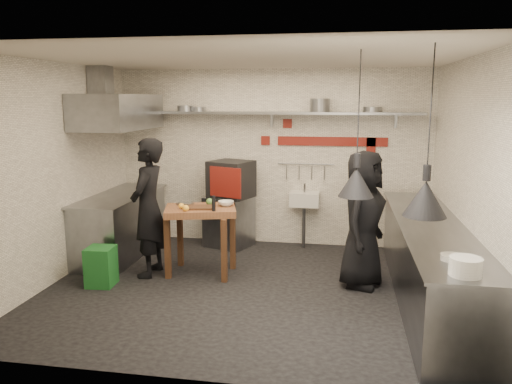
% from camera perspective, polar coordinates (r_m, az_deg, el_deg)
% --- Properties ---
extents(floor, '(5.00, 5.00, 0.00)m').
position_cam_1_polar(floor, '(6.35, -0.94, -10.98)').
color(floor, black).
rests_on(floor, ground).
extents(ceiling, '(5.00, 5.00, 0.00)m').
position_cam_1_polar(ceiling, '(5.92, -1.03, 15.08)').
color(ceiling, silver).
rests_on(ceiling, floor).
extents(wall_back, '(5.00, 0.04, 2.80)m').
position_cam_1_polar(wall_back, '(8.03, 1.81, 3.92)').
color(wall_back, white).
rests_on(wall_back, floor).
extents(wall_front, '(5.00, 0.04, 2.80)m').
position_cam_1_polar(wall_front, '(3.98, -6.63, -3.15)').
color(wall_front, white).
rests_on(wall_front, floor).
extents(wall_left, '(0.04, 4.20, 2.80)m').
position_cam_1_polar(wall_left, '(6.89, -21.87, 2.03)').
color(wall_left, white).
rests_on(wall_left, floor).
extents(wall_right, '(0.04, 4.20, 2.80)m').
position_cam_1_polar(wall_right, '(6.04, 23.01, 0.82)').
color(wall_right, white).
rests_on(wall_right, floor).
extents(red_band_horiz, '(1.70, 0.02, 0.14)m').
position_cam_1_polar(red_band_horiz, '(7.91, 8.67, 5.73)').
color(red_band_horiz, maroon).
rests_on(red_band_horiz, wall_back).
extents(red_band_vert, '(0.14, 0.02, 1.10)m').
position_cam_1_polar(red_band_vert, '(7.98, 12.88, 2.16)').
color(red_band_vert, maroon).
rests_on(red_band_vert, wall_back).
extents(red_tile_a, '(0.14, 0.02, 0.14)m').
position_cam_1_polar(red_tile_a, '(7.94, 3.62, 7.80)').
color(red_tile_a, maroon).
rests_on(red_tile_a, wall_back).
extents(red_tile_b, '(0.14, 0.02, 0.14)m').
position_cam_1_polar(red_tile_b, '(8.00, 1.09, 5.91)').
color(red_tile_b, maroon).
rests_on(red_tile_b, wall_back).
extents(back_shelf, '(4.60, 0.34, 0.04)m').
position_cam_1_polar(back_shelf, '(7.80, 1.66, 9.02)').
color(back_shelf, slate).
rests_on(back_shelf, wall_back).
extents(shelf_bracket_left, '(0.04, 0.06, 0.24)m').
position_cam_1_polar(shelf_bracket_left, '(8.43, -11.22, 8.27)').
color(shelf_bracket_left, slate).
rests_on(shelf_bracket_left, wall_back).
extents(shelf_bracket_mid, '(0.04, 0.06, 0.24)m').
position_cam_1_polar(shelf_bracket_mid, '(7.96, 1.81, 8.33)').
color(shelf_bracket_mid, slate).
rests_on(shelf_bracket_mid, wall_back).
extents(shelf_bracket_right, '(0.04, 0.06, 0.24)m').
position_cam_1_polar(shelf_bracket_right, '(7.92, 15.69, 7.93)').
color(shelf_bracket_right, slate).
rests_on(shelf_bracket_right, wall_back).
extents(pan_far_left, '(0.26, 0.26, 0.09)m').
position_cam_1_polar(pan_far_left, '(8.11, -8.08, 9.44)').
color(pan_far_left, slate).
rests_on(pan_far_left, back_shelf).
extents(pan_mid_left, '(0.29, 0.29, 0.07)m').
position_cam_1_polar(pan_mid_left, '(8.05, -6.59, 9.40)').
color(pan_mid_left, slate).
rests_on(pan_mid_left, back_shelf).
extents(stock_pot, '(0.35, 0.35, 0.20)m').
position_cam_1_polar(stock_pot, '(7.73, 7.33, 9.81)').
color(stock_pot, slate).
rests_on(stock_pot, back_shelf).
extents(pan_right, '(0.29, 0.29, 0.08)m').
position_cam_1_polar(pan_right, '(7.74, 13.15, 9.18)').
color(pan_right, slate).
rests_on(pan_right, back_shelf).
extents(oven_stand, '(0.82, 0.78, 0.80)m').
position_cam_1_polar(oven_stand, '(8.02, -3.09, -3.37)').
color(oven_stand, slate).
rests_on(oven_stand, floor).
extents(combi_oven, '(0.76, 0.74, 0.58)m').
position_cam_1_polar(combi_oven, '(7.85, -2.86, 1.46)').
color(combi_oven, black).
rests_on(combi_oven, oven_stand).
extents(oven_door, '(0.53, 0.24, 0.46)m').
position_cam_1_polar(oven_door, '(7.57, -3.52, 1.12)').
color(oven_door, maroon).
rests_on(oven_door, combi_oven).
extents(oven_glass, '(0.32, 0.14, 0.34)m').
position_cam_1_polar(oven_glass, '(7.61, -3.54, 1.17)').
color(oven_glass, black).
rests_on(oven_glass, oven_door).
extents(hand_sink, '(0.46, 0.34, 0.22)m').
position_cam_1_polar(hand_sink, '(7.90, 5.56, -0.80)').
color(hand_sink, silver).
rests_on(hand_sink, wall_back).
extents(sink_tap, '(0.03, 0.03, 0.14)m').
position_cam_1_polar(sink_tap, '(7.86, 5.58, 0.48)').
color(sink_tap, slate).
rests_on(sink_tap, hand_sink).
extents(sink_drain, '(0.06, 0.06, 0.66)m').
position_cam_1_polar(sink_drain, '(7.96, 5.48, -3.96)').
color(sink_drain, slate).
rests_on(sink_drain, floor).
extents(utensil_rail, '(0.90, 0.02, 0.02)m').
position_cam_1_polar(utensil_rail, '(7.95, 5.70, 3.21)').
color(utensil_rail, slate).
rests_on(utensil_rail, wall_back).
extents(counter_right, '(0.70, 3.80, 0.90)m').
position_cam_1_polar(counter_right, '(6.19, 19.18, -7.76)').
color(counter_right, slate).
rests_on(counter_right, floor).
extents(counter_right_top, '(0.76, 3.90, 0.03)m').
position_cam_1_polar(counter_right_top, '(6.07, 19.45, -3.58)').
color(counter_right_top, slate).
rests_on(counter_right_top, counter_right).
extents(plate_stack, '(0.34, 0.34, 0.15)m').
position_cam_1_polar(plate_stack, '(4.41, 22.83, -7.87)').
color(plate_stack, silver).
rests_on(plate_stack, counter_right_top).
extents(small_bowl_right, '(0.23, 0.23, 0.05)m').
position_cam_1_polar(small_bowl_right, '(4.79, 21.50, -6.97)').
color(small_bowl_right, silver).
rests_on(small_bowl_right, counter_right_top).
extents(counter_left, '(0.70, 1.90, 0.90)m').
position_cam_1_polar(counter_left, '(7.82, -15.18, -3.73)').
color(counter_left, slate).
rests_on(counter_left, floor).
extents(counter_left_top, '(0.76, 2.00, 0.03)m').
position_cam_1_polar(counter_left_top, '(7.72, -15.35, -0.39)').
color(counter_left_top, slate).
rests_on(counter_left_top, counter_left).
extents(extractor_hood, '(0.78, 1.60, 0.50)m').
position_cam_1_polar(extractor_hood, '(7.57, -15.47, 8.82)').
color(extractor_hood, slate).
rests_on(extractor_hood, ceiling).
extents(hood_duct, '(0.28, 0.28, 0.50)m').
position_cam_1_polar(hood_duct, '(7.68, -17.35, 11.73)').
color(hood_duct, slate).
rests_on(hood_duct, ceiling).
extents(green_bin, '(0.35, 0.35, 0.50)m').
position_cam_1_polar(green_bin, '(6.67, -17.29, -8.12)').
color(green_bin, '#1A6024').
rests_on(green_bin, floor).
extents(prep_table, '(1.06, 0.86, 0.92)m').
position_cam_1_polar(prep_table, '(6.78, -6.30, -5.54)').
color(prep_table, brown).
rests_on(prep_table, floor).
extents(cutting_board, '(0.40, 0.32, 0.02)m').
position_cam_1_polar(cutting_board, '(6.60, -6.25, -1.76)').
color(cutting_board, '#492C1A').
rests_on(cutting_board, prep_table).
extents(pepper_mill, '(0.06, 0.06, 0.20)m').
position_cam_1_polar(pepper_mill, '(6.40, -4.86, -1.32)').
color(pepper_mill, black).
rests_on(pepper_mill, prep_table).
extents(lemon_a, '(0.08, 0.08, 0.07)m').
position_cam_1_polar(lemon_a, '(6.58, -8.54, -1.59)').
color(lemon_a, yellow).
rests_on(lemon_a, prep_table).
extents(lemon_b, '(0.09, 0.09, 0.08)m').
position_cam_1_polar(lemon_b, '(6.45, -8.03, -1.84)').
color(lemon_b, yellow).
rests_on(lemon_b, prep_table).
extents(veg_ball, '(0.10, 0.10, 0.10)m').
position_cam_1_polar(veg_ball, '(6.75, -5.33, -1.13)').
color(veg_ball, '#4B7F36').
rests_on(veg_ball, prep_table).
extents(steel_tray, '(0.22, 0.18, 0.03)m').
position_cam_1_polar(steel_tray, '(6.82, -8.11, -1.36)').
color(steel_tray, slate).
rests_on(steel_tray, prep_table).
extents(bowl, '(0.28, 0.28, 0.07)m').
position_cam_1_polar(bowl, '(6.71, -3.46, -1.31)').
color(bowl, silver).
rests_on(bowl, prep_table).
extents(heat_lamp_near, '(0.43, 0.43, 1.42)m').
position_cam_1_polar(heat_lamp_near, '(4.96, 11.61, 7.53)').
color(heat_lamp_near, black).
rests_on(heat_lamp_near, ceiling).
extents(heat_lamp_far, '(0.49, 0.49, 1.48)m').
position_cam_1_polar(heat_lamp_far, '(4.54, 19.22, 6.48)').
color(heat_lamp_far, black).
rests_on(heat_lamp_far, ceiling).
extents(chef_left, '(0.45, 0.67, 1.84)m').
position_cam_1_polar(chef_left, '(6.74, -12.20, -1.78)').
color(chef_left, black).
rests_on(chef_left, floor).
extents(chef_right, '(0.81, 0.98, 1.72)m').
position_cam_1_polar(chef_right, '(6.36, 12.11, -3.08)').
color(chef_right, black).
rests_on(chef_right, floor).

